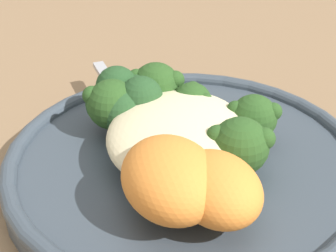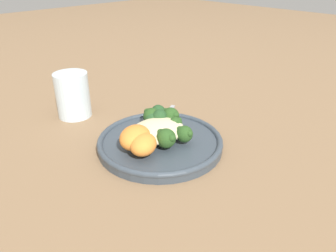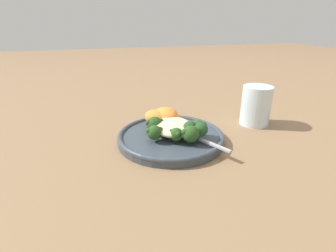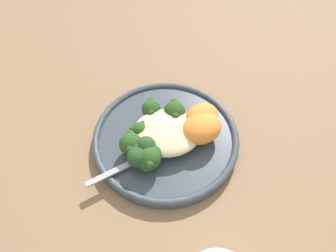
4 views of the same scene
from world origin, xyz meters
TOP-DOWN VIEW (x-y plane):
  - ground_plane at (0.00, 0.00)m, footprint 4.00×4.00m
  - plate at (-0.02, 0.01)m, footprint 0.25×0.25m
  - quinoa_mound at (-0.02, -0.00)m, footprint 0.11×0.09m
  - broccoli_stalk_0 at (-0.00, 0.03)m, footprint 0.04×0.09m
  - broccoli_stalk_1 at (-0.03, 0.03)m, footprint 0.07×0.10m
  - broccoli_stalk_2 at (-0.04, 0.00)m, footprint 0.10×0.05m
  - broccoli_stalk_3 at (-0.06, -0.02)m, footprint 0.10×0.04m
  - broccoli_stalk_4 at (-0.04, -0.04)m, footprint 0.08×0.08m
  - sweet_potato_chunk_0 at (0.04, 0.03)m, footprint 0.08×0.07m
  - sweet_potato_chunk_1 at (0.04, 0.00)m, footprint 0.09×0.08m
  - kale_tuft at (-0.05, -0.04)m, footprint 0.05×0.06m
  - spoon at (-0.07, -0.04)m, footprint 0.11×0.07m
  - water_glass at (0.03, -0.24)m, footprint 0.08×0.08m

SIDE VIEW (x-z plane):
  - ground_plane at x=0.00m, z-range 0.00..0.00m
  - plate at x=-0.02m, z-range 0.00..0.02m
  - spoon at x=-0.07m, z-range 0.02..0.03m
  - broccoli_stalk_2 at x=-0.04m, z-range 0.02..0.05m
  - broccoli_stalk_1 at x=-0.03m, z-range 0.02..0.05m
  - quinoa_mound at x=-0.02m, z-range 0.02..0.05m
  - broccoli_stalk_3 at x=-0.06m, z-range 0.02..0.06m
  - broccoli_stalk_4 at x=-0.04m, z-range 0.02..0.06m
  - broccoli_stalk_0 at x=0.00m, z-range 0.02..0.06m
  - kale_tuft at x=-0.05m, z-range 0.02..0.06m
  - sweet_potato_chunk_0 at x=0.04m, z-range 0.02..0.06m
  - sweet_potato_chunk_1 at x=0.04m, z-range 0.02..0.06m
  - water_glass at x=0.03m, z-range 0.00..0.10m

